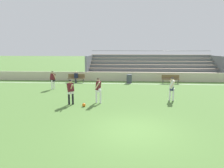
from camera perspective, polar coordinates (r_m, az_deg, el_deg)
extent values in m
plane|color=#517A38|center=(9.32, 6.28, -13.10)|extent=(160.00, 160.00, 0.00)
cube|color=white|center=(20.82, 4.93, 0.07)|extent=(44.00, 0.12, 0.01)
cube|color=beige|center=(22.40, 4.87, 2.08)|extent=(48.00, 0.16, 0.99)
cube|color=#897051|center=(23.63, 11.91, 2.06)|extent=(16.06, 0.36, 0.08)
cube|color=slate|center=(23.46, 11.96, 1.52)|extent=(16.06, 0.04, 0.39)
cube|color=#897051|center=(24.33, 11.69, 3.22)|extent=(16.06, 0.36, 0.08)
cube|color=slate|center=(24.16, 11.74, 2.70)|extent=(16.06, 0.04, 0.39)
cube|color=#897051|center=(25.04, 11.49, 4.32)|extent=(16.06, 0.36, 0.08)
cube|color=slate|center=(24.87, 11.53, 3.83)|extent=(16.06, 0.04, 0.39)
cube|color=#897051|center=(25.76, 11.30, 5.36)|extent=(16.06, 0.36, 0.08)
cube|color=slate|center=(25.58, 11.34, 4.88)|extent=(16.06, 0.04, 0.39)
cube|color=#897051|center=(26.49, 11.11, 6.34)|extent=(16.06, 0.36, 0.08)
cube|color=slate|center=(26.31, 11.15, 5.88)|extent=(16.06, 0.04, 0.39)
cube|color=#897051|center=(27.23, 10.94, 7.26)|extent=(16.06, 0.36, 0.08)
cube|color=slate|center=(27.04, 10.98, 6.83)|extent=(16.06, 0.04, 0.39)
cube|color=#897051|center=(27.97, 10.78, 8.14)|extent=(16.06, 0.36, 0.08)
cube|color=slate|center=(27.78, 10.81, 7.73)|extent=(16.06, 0.04, 0.39)
cube|color=slate|center=(25.97, -6.41, 5.10)|extent=(0.20, 4.96, 2.72)
cube|color=slate|center=(27.94, 27.67, 4.35)|extent=(0.20, 4.96, 2.72)
cylinder|color=slate|center=(28.21, 10.75, 9.28)|extent=(16.06, 0.06, 0.06)
cube|color=brown|center=(21.80, -10.16, 1.60)|extent=(1.80, 0.40, 0.06)
cube|color=brown|center=(21.94, -10.07, 2.32)|extent=(1.80, 0.05, 0.40)
cylinder|color=#47474C|center=(22.04, -12.11, 1.03)|extent=(0.07, 0.07, 0.45)
cylinder|color=#47474C|center=(21.66, -8.14, 1.00)|extent=(0.07, 0.07, 0.45)
cube|color=brown|center=(21.68, 16.35, 1.30)|extent=(1.80, 0.40, 0.06)
cube|color=brown|center=(21.82, 16.28, 2.02)|extent=(1.80, 0.05, 0.40)
cylinder|color=#47474C|center=(21.56, 14.30, 0.74)|extent=(0.07, 0.07, 0.45)
cylinder|color=#47474C|center=(21.90, 18.31, 0.68)|extent=(0.07, 0.07, 0.45)
cylinder|color=#3D424C|center=(21.24, 4.93, 1.51)|extent=(0.56, 0.56, 0.91)
cylinder|color=#2D2D38|center=(21.63, -10.28, 0.92)|extent=(0.16, 0.16, 0.45)
cube|color=#191E38|center=(21.76, -10.19, 2.36)|extent=(0.36, 0.24, 0.52)
sphere|color=beige|center=(21.71, -10.22, 3.31)|extent=(0.21, 0.21, 0.21)
cylinder|color=white|center=(13.47, -3.29, -3.58)|extent=(0.13, 0.13, 0.92)
cylinder|color=white|center=(13.57, -4.47, -3.48)|extent=(0.13, 0.13, 0.92)
cube|color=white|center=(13.42, -3.90, -1.70)|extent=(0.32, 0.41, 0.24)
cube|color=#56191E|center=(13.36, -3.92, -0.44)|extent=(0.39, 0.45, 0.58)
cylinder|color=beige|center=(13.17, -4.18, -0.44)|extent=(0.35, 0.17, 0.48)
cylinder|color=beige|center=(13.55, -3.67, -0.13)|extent=(0.35, 0.17, 0.48)
sphere|color=beige|center=(13.30, -3.94, 1.19)|extent=(0.21, 0.21, 0.21)
sphere|color=black|center=(13.29, -3.94, 1.27)|extent=(0.20, 0.20, 0.20)
cylinder|color=black|center=(13.45, -12.14, -3.96)|extent=(0.13, 0.13, 0.86)
cylinder|color=black|center=(13.45, -11.11, -3.93)|extent=(0.13, 0.13, 0.86)
cube|color=white|center=(13.35, -11.69, -2.24)|extent=(0.42, 0.39, 0.24)
cube|color=#56191E|center=(13.29, -11.74, -0.98)|extent=(0.53, 0.54, 0.60)
cylinder|color=#D6A884|center=(13.47, -11.99, -0.68)|extent=(0.29, 0.35, 0.45)
cylinder|color=#D6A884|center=(13.10, -11.49, -0.96)|extent=(0.29, 0.35, 0.45)
sphere|color=#D6A884|center=(13.22, -11.80, 0.66)|extent=(0.21, 0.21, 0.21)
sphere|color=black|center=(13.22, -11.80, 0.75)|extent=(0.20, 0.20, 0.20)
cylinder|color=white|center=(14.72, 17.04, -2.91)|extent=(0.13, 0.13, 0.88)
cylinder|color=white|center=(14.75, 16.12, -2.84)|extent=(0.13, 0.13, 0.88)
cube|color=#232847|center=(14.64, 16.66, -1.27)|extent=(0.33, 0.41, 0.24)
cube|color=white|center=(14.59, 16.73, -0.12)|extent=(0.47, 0.48, 0.60)
cylinder|color=beige|center=(14.40, 16.90, -0.11)|extent=(0.30, 0.17, 0.50)
cylinder|color=beige|center=(14.77, 16.57, 0.16)|extent=(0.30, 0.17, 0.50)
sphere|color=beige|center=(14.53, 16.80, 1.38)|extent=(0.21, 0.21, 0.21)
sphere|color=black|center=(14.52, 16.81, 1.46)|extent=(0.20, 0.20, 0.20)
cylinder|color=white|center=(18.67, -16.70, -0.20)|extent=(0.13, 0.13, 0.85)
cylinder|color=white|center=(18.86, -16.17, -0.07)|extent=(0.13, 0.13, 0.85)
cube|color=black|center=(18.70, -16.50, 1.08)|extent=(0.40, 0.29, 0.24)
cube|color=#56191E|center=(18.65, -16.54, 1.99)|extent=(0.46, 0.46, 0.60)
cylinder|color=beige|center=(18.75, -17.07, 2.12)|extent=(0.14, 0.33, 0.49)
cylinder|color=beige|center=(18.55, -16.03, 2.09)|extent=(0.14, 0.33, 0.49)
sphere|color=beige|center=(18.61, -16.61, 3.16)|extent=(0.21, 0.21, 0.21)
sphere|color=black|center=(18.60, -16.61, 3.23)|extent=(0.20, 0.20, 0.20)
sphere|color=orange|center=(12.90, -8.01, -5.91)|extent=(0.22, 0.22, 0.22)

